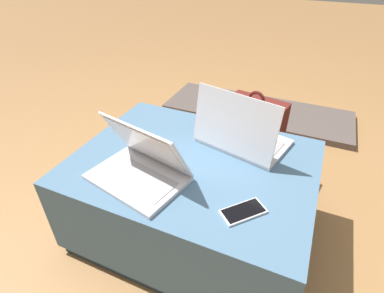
{
  "coord_description": "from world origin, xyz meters",
  "views": [
    {
      "loc": [
        0.38,
        -0.87,
        1.12
      ],
      "look_at": [
        0.0,
        -0.02,
        0.48
      ],
      "focal_mm": 28.0,
      "sensor_mm": 36.0,
      "label": 1
    }
  ],
  "objects": [
    {
      "name": "ottoman",
      "position": [
        0.0,
        0.0,
        0.2
      ],
      "size": [
        0.94,
        0.72,
        0.4
      ],
      "color": "#2A3D4E",
      "rests_on": "ground_plane"
    },
    {
      "name": "cell_phone",
      "position": [
        0.26,
        -0.19,
        0.41
      ],
      "size": [
        0.15,
        0.15,
        0.01
      ],
      "rotation": [
        0.0,
        0.0,
        5.55
      ],
      "color": "white",
      "rests_on": "ottoman"
    },
    {
      "name": "laptop_near",
      "position": [
        -0.14,
        -0.17,
        0.45
      ],
      "size": [
        0.38,
        0.3,
        0.22
      ],
      "rotation": [
        0.0,
        0.0,
        -0.22
      ],
      "color": "silver",
      "rests_on": "ottoman"
    },
    {
      "name": "fireplace_hearth",
      "position": [
        0.0,
        1.24,
        0.02
      ],
      "size": [
        1.4,
        0.5,
        0.04
      ],
      "color": "#564C47",
      "rests_on": "ground_plane"
    },
    {
      "name": "ground_plane",
      "position": [
        0.0,
        0.0,
        0.0
      ],
      "size": [
        14.0,
        14.0,
        0.0
      ],
      "primitive_type": "plane",
      "color": "#9E7042"
    },
    {
      "name": "backpack",
      "position": [
        0.13,
        0.51,
        0.22
      ],
      "size": [
        0.33,
        0.3,
        0.52
      ],
      "rotation": [
        0.0,
        0.0,
        2.95
      ],
      "color": "#5B1E19",
      "rests_on": "ground_plane"
    },
    {
      "name": "laptop_far",
      "position": [
        0.14,
        0.18,
        0.45
      ],
      "size": [
        0.4,
        0.32,
        0.26
      ],
      "rotation": [
        0.0,
        0.0,
        2.91
      ],
      "color": "silver",
      "rests_on": "ottoman"
    }
  ]
}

